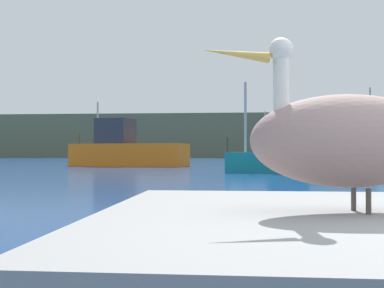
% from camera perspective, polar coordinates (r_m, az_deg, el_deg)
% --- Properties ---
extents(hillside_backdrop, '(140.00, 11.27, 6.87)m').
position_cam_1_polar(hillside_backdrop, '(81.56, 6.54, 0.90)').
color(hillside_backdrop, '#5B664C').
rests_on(hillside_backdrop, ground).
extents(pier_dock, '(2.90, 2.99, 0.64)m').
position_cam_1_polar(pier_dock, '(3.05, 17.85, -13.50)').
color(pier_dock, gray).
rests_on(pier_dock, ground).
extents(pelican, '(1.49, 0.77, 0.99)m').
position_cam_1_polar(pelican, '(2.97, 17.61, 0.51)').
color(pelican, gray).
rests_on(pelican, pier_dock).
extents(fishing_boat_teal, '(4.67, 1.60, 4.21)m').
position_cam_1_polar(fishing_boat_teal, '(23.21, 10.00, -1.20)').
color(fishing_boat_teal, teal).
rests_on(fishing_boat_teal, ground).
extents(fishing_boat_orange, '(8.11, 4.09, 4.31)m').
position_cam_1_polar(fishing_boat_orange, '(33.06, -7.60, -0.67)').
color(fishing_boat_orange, orange).
rests_on(fishing_boat_orange, ground).
extents(fishing_boat_blue, '(6.76, 3.51, 4.42)m').
position_cam_1_polar(fishing_boat_blue, '(42.90, 10.87, -1.02)').
color(fishing_boat_blue, blue).
rests_on(fishing_boat_blue, ground).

